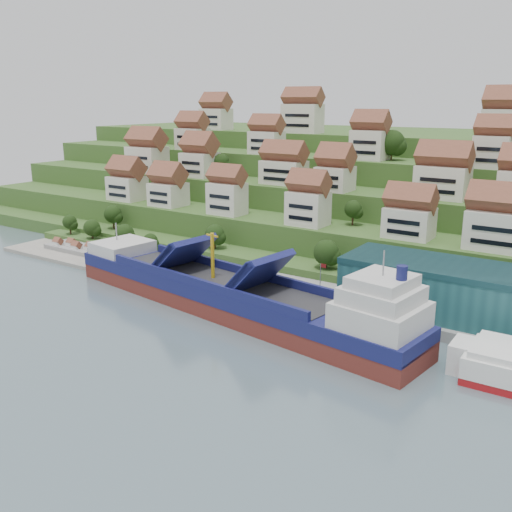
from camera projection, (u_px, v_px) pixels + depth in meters
The scene contains 10 objects.
ground at pixel (221, 308), 119.92m from camera, with size 300.00×300.00×0.00m, color slate.
quay at pixel (339, 301), 120.89m from camera, with size 180.00×14.00×2.20m, color gray.
pebble_beach at pixel (83, 253), 160.54m from camera, with size 45.00×20.00×1.00m, color gray.
hillside at pixel (399, 193), 199.98m from camera, with size 260.00×128.00×31.00m.
hillside_village at pixel (355, 167), 159.72m from camera, with size 157.54×63.17×29.76m.
hillside_trees at pixel (301, 193), 156.75m from camera, with size 140.49×62.09×30.51m.
warehouse at pixel (505, 299), 103.68m from camera, with size 60.00×15.00×10.00m, color #235B60.
flagpole at pixel (321, 279), 116.36m from camera, with size 1.28×0.16×8.00m.
beach_huts at pixel (74, 247), 160.19m from camera, with size 14.40×3.70×2.20m.
cargo_ship at pixel (237, 297), 115.57m from camera, with size 86.54×25.05×19.07m.
Camera 1 is at (68.91, -89.49, 42.38)m, focal length 40.00 mm.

